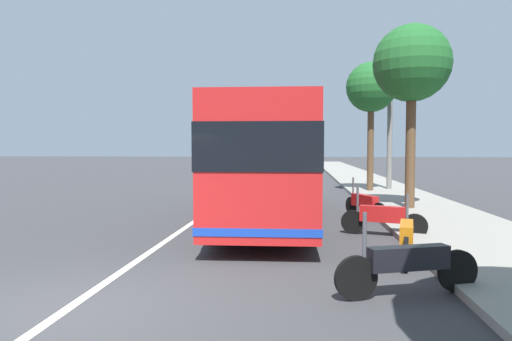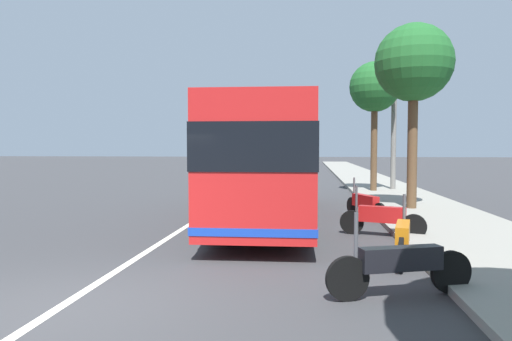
{
  "view_description": "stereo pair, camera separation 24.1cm",
  "coord_description": "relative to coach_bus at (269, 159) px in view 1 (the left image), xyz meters",
  "views": [
    {
      "loc": [
        -5.84,
        -3.17,
        2.2
      ],
      "look_at": [
        7.92,
        -1.82,
        1.52
      ],
      "focal_mm": 32.11,
      "sensor_mm": 36.0,
      "label": 1
    },
    {
      "loc": [
        -5.82,
        -3.41,
        2.2
      ],
      "look_at": [
        7.92,
        -1.82,
        1.52
      ],
      "focal_mm": 32.11,
      "sensor_mm": 36.0,
      "label": 2
    }
  ],
  "objects": [
    {
      "name": "roadside_tree_far_block",
      "position": [
        8.69,
        -4.35,
        3.19
      ],
      "size": [
        2.42,
        2.42,
        6.36
      ],
      "color": "brown",
      "rests_on": "ground"
    },
    {
      "name": "motorcycle_by_tree",
      "position": [
        -2.42,
        -3.02,
        -1.4
      ],
      "size": [
        0.76,
        2.03,
        1.25
      ],
      "rotation": [
        0.0,
        0.0,
        1.24
      ],
      "color": "black",
      "rests_on": "ground"
    },
    {
      "name": "car_side_street",
      "position": [
        24.07,
        4.6,
        -1.14
      ],
      "size": [
        4.67,
        1.97,
        1.51
      ],
      "rotation": [
        0.0,
        0.0,
        3.12
      ],
      "color": "red",
      "rests_on": "ground"
    },
    {
      "name": "roadside_tree_mid_block",
      "position": [
        2.18,
        -4.73,
        3.15
      ],
      "size": [
        2.63,
        2.63,
        6.41
      ],
      "color": "brown",
      "rests_on": "ground"
    },
    {
      "name": "ground_plane",
      "position": [
        -8.18,
        2.2,
        -1.87
      ],
      "size": [
        220.0,
        220.0,
        0.0
      ],
      "primitive_type": "plane",
      "color": "#38383A"
    },
    {
      "name": "coach_bus",
      "position": [
        0.0,
        0.0,
        0.0
      ],
      "size": [
        11.09,
        2.8,
        3.34
      ],
      "rotation": [
        0.0,
        0.0,
        0.03
      ],
      "color": "red",
      "rests_on": "ground"
    },
    {
      "name": "motorcycle_angled",
      "position": [
        -7.15,
        -2.55,
        -1.39
      ],
      "size": [
        0.81,
        2.23,
        1.28
      ],
      "rotation": [
        0.0,
        0.0,
        1.89
      ],
      "color": "black",
      "rests_on": "ground"
    },
    {
      "name": "motorcycle_nearest_curb",
      "position": [
        -5.0,
        -3.02,
        -1.4
      ],
      "size": [
        2.07,
        0.55,
        1.26
      ],
      "rotation": [
        0.0,
        0.0,
        -0.23
      ],
      "color": "black",
      "rests_on": "ground"
    },
    {
      "name": "utility_pole",
      "position": [
        9.64,
        -5.44,
        1.97
      ],
      "size": [
        0.26,
        0.26,
        7.68
      ],
      "primitive_type": "cylinder",
      "color": "slate",
      "rests_on": "ground"
    },
    {
      "name": "lane_divider_line",
      "position": [
        1.82,
        2.2,
        -1.87
      ],
      "size": [
        110.0,
        0.16,
        0.01
      ],
      "primitive_type": "cube",
      "color": "silver",
      "rests_on": "ground"
    },
    {
      "name": "car_ahead_same_lane",
      "position": [
        33.51,
        4.38,
        -1.19
      ],
      "size": [
        4.44,
        1.98,
        1.4
      ],
      "rotation": [
        0.0,
        0.0,
        3.15
      ],
      "color": "silver",
      "rests_on": "ground"
    },
    {
      "name": "motorcycle_mid_row",
      "position": [
        0.54,
        -2.97,
        -1.4
      ],
      "size": [
        2.06,
        0.98,
        1.24
      ],
      "rotation": [
        0.0,
        0.0,
        0.42
      ],
      "color": "black",
      "rests_on": "ground"
    },
    {
      "name": "sidewalk_curb",
      "position": [
        1.82,
        -5.1,
        -1.8
      ],
      "size": [
        110.0,
        3.6,
        0.14
      ],
      "primitive_type": "cube",
      "color": "gray",
      "rests_on": "ground"
    }
  ]
}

